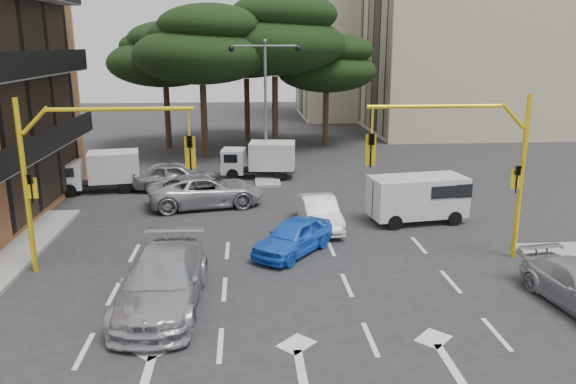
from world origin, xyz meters
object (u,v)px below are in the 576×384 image
object	(u,v)px
signal_mast_right	(475,155)
car_white_hatch	(319,213)
box_truck_a	(99,172)
van_white	(417,199)
box_truck_b	(259,160)
car_silver_cross_a	(206,191)
car_silver_cross_b	(176,176)
street_lamp_center	(265,84)
car_silver_wagon	(162,281)
car_blue_compact	(293,237)
signal_mast_left	(78,161)

from	to	relation	value
signal_mast_right	car_white_hatch	xyz separation A→B (m)	(-4.94, 4.01, -3.22)
box_truck_a	car_white_hatch	bearing A→B (deg)	-133.25
signal_mast_right	van_white	distance (m)	5.37
signal_mast_right	box_truck_b	bearing A→B (deg)	118.17
car_silver_cross_a	van_white	world-z (taller)	van_white
car_silver_cross_b	van_white	size ratio (longest dim) A/B	1.08
street_lamp_center	car_silver_cross_a	world-z (taller)	street_lamp_center
car_white_hatch	box_truck_a	xyz separation A→B (m)	(-10.87, 6.94, 0.40)
car_white_hatch	box_truck_a	bearing A→B (deg)	143.85
van_white	car_silver_wagon	bearing A→B (deg)	-60.82
car_white_hatch	car_silver_wagon	world-z (taller)	car_silver_wagon
street_lamp_center	car_silver_cross_a	distance (m)	8.43
box_truck_a	box_truck_b	bearing A→B (deg)	-84.05
signal_mast_right	street_lamp_center	distance (m)	15.65
box_truck_a	car_blue_compact	bearing A→B (deg)	-146.88
signal_mast_right	box_truck_a	world-z (taller)	signal_mast_right
car_blue_compact	box_truck_a	distance (m)	13.73
car_silver_cross_b	box_truck_b	bearing A→B (deg)	-62.80
signal_mast_left	car_silver_cross_b	distance (m)	11.58
signal_mast_left	box_truck_b	size ratio (longest dim) A/B	1.39
signal_mast_right	car_silver_cross_b	xyz separation A→B (m)	(-11.80, 11.01, -3.12)
signal_mast_right	car_blue_compact	xyz separation A→B (m)	(-6.30, 1.05, -3.23)
car_white_hatch	car_silver_wagon	distance (m)	9.09
car_blue_compact	box_truck_b	size ratio (longest dim) A/B	0.89
signal_mast_left	car_white_hatch	distance (m)	10.08
car_white_hatch	signal_mast_right	bearing A→B (deg)	-42.68
car_silver_wagon	van_white	distance (m)	12.64
car_silver_cross_a	box_truck_a	distance (m)	6.67
car_white_hatch	box_truck_b	distance (m)	9.78
box_truck_a	van_white	bearing A→B (deg)	-123.48
street_lamp_center	car_white_hatch	distance (m)	11.23
car_silver_wagon	box_truck_a	bearing A→B (deg)	112.53
car_silver_wagon	box_truck_a	size ratio (longest dim) A/B	1.32
street_lamp_center	car_white_hatch	xyz separation A→B (m)	(1.87, -10.00, -4.76)
signal_mast_right	van_white	bearing A→B (deg)	96.48
car_white_hatch	car_silver_cross_a	world-z (taller)	car_silver_cross_a
car_white_hatch	car_silver_wagon	xyz separation A→B (m)	(-5.65, -7.12, 0.16)
van_white	car_white_hatch	bearing A→B (deg)	-91.34
van_white	box_truck_a	size ratio (longest dim) A/B	0.96
car_silver_wagon	box_truck_b	distance (m)	16.96
car_silver_cross_b	box_truck_a	world-z (taller)	box_truck_a
signal_mast_left	car_blue_compact	xyz separation A→B (m)	(7.30, 1.05, -3.23)
car_silver_cross_b	box_truck_a	bearing A→B (deg)	89.42
car_silver_cross_a	signal_mast_left	bearing A→B (deg)	143.76
car_silver_cross_a	box_truck_b	xyz separation A→B (m)	(2.73, 5.77, 0.30)
car_blue_compact	car_silver_wagon	distance (m)	5.97
car_silver_wagon	car_silver_cross_a	xyz separation A→B (m)	(0.62, 10.85, -0.06)
van_white	box_truck_b	xyz separation A→B (m)	(-6.72, 8.98, 0.03)
street_lamp_center	van_white	world-z (taller)	street_lamp_center
signal_mast_left	box_truck_a	size ratio (longest dim) A/B	1.39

